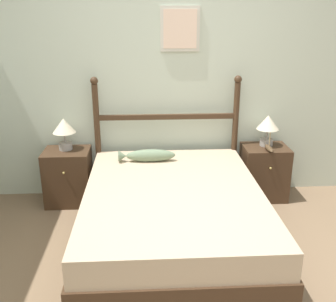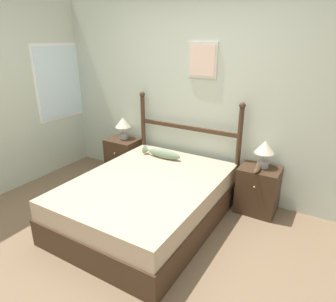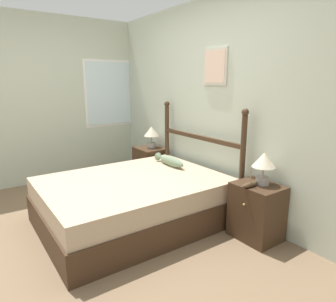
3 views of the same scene
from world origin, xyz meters
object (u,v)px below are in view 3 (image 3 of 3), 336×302
(bed, at_px, (134,201))
(fish_pillow, at_px, (170,161))
(table_lamp_right, at_px, (264,163))
(table_lamp_left, at_px, (151,133))
(nightstand_right, at_px, (257,212))
(model_boat, at_px, (250,184))
(nightstand_left, at_px, (150,166))

(bed, bearing_deg, fish_pillow, 108.00)
(fish_pillow, bearing_deg, table_lamp_right, 10.98)
(table_lamp_left, relative_size, fish_pillow, 0.59)
(fish_pillow, bearing_deg, nightstand_right, 9.23)
(table_lamp_right, xyz_separation_m, model_boat, (-0.02, -0.16, -0.19))
(table_lamp_right, bearing_deg, model_boat, -96.67)
(nightstand_right, height_order, table_lamp_left, table_lamp_left)
(bed, bearing_deg, model_boat, 35.54)
(bed, height_order, table_lamp_right, table_lamp_right)
(nightstand_right, distance_m, model_boat, 0.34)
(nightstand_right, bearing_deg, model_boat, -93.70)
(table_lamp_right, bearing_deg, fish_pillow, -169.02)
(nightstand_right, height_order, model_boat, model_boat)
(nightstand_left, bearing_deg, fish_pillow, -13.84)
(nightstand_left, bearing_deg, table_lamp_left, 101.53)
(bed, bearing_deg, table_lamp_left, 139.39)
(bed, relative_size, table_lamp_left, 6.06)
(nightstand_right, bearing_deg, table_lamp_left, 178.92)
(nightstand_right, bearing_deg, bed, -140.43)
(bed, bearing_deg, table_lamp_right, 40.60)
(table_lamp_left, distance_m, fish_pillow, 0.89)
(bed, relative_size, fish_pillow, 3.58)
(table_lamp_right, distance_m, model_boat, 0.25)
(table_lamp_right, distance_m, fish_pillow, 1.29)
(nightstand_right, relative_size, table_lamp_right, 1.76)
(table_lamp_right, bearing_deg, nightstand_left, -178.86)
(table_lamp_right, xyz_separation_m, fish_pillow, (-1.25, -0.24, -0.21))
(bed, distance_m, nightstand_left, 1.33)
(model_boat, xyz_separation_m, fish_pillow, (-1.23, -0.08, -0.02))
(table_lamp_left, xyz_separation_m, fish_pillow, (0.82, -0.24, -0.21))
(bed, relative_size, nightstand_left, 3.45)
(nightstand_right, xyz_separation_m, fish_pillow, (-1.24, -0.20, 0.29))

